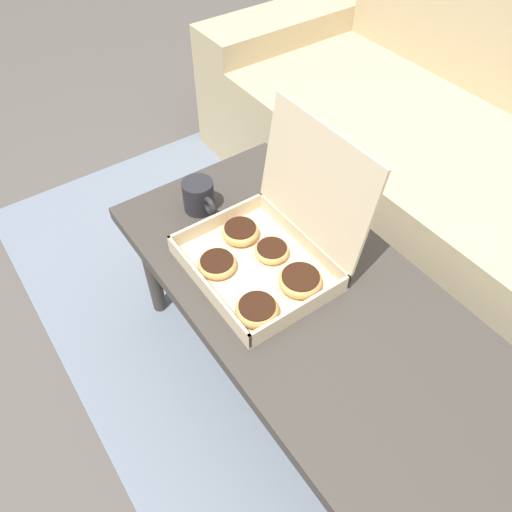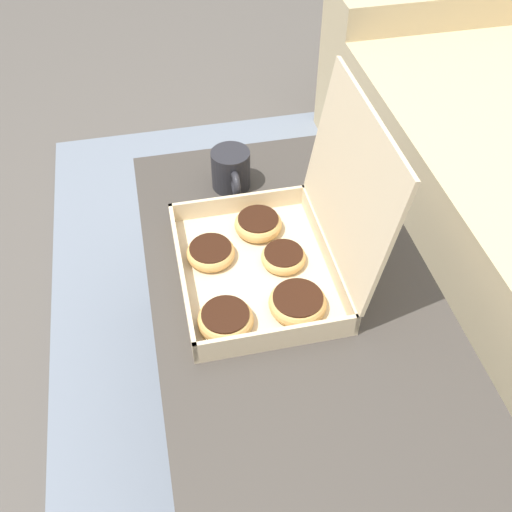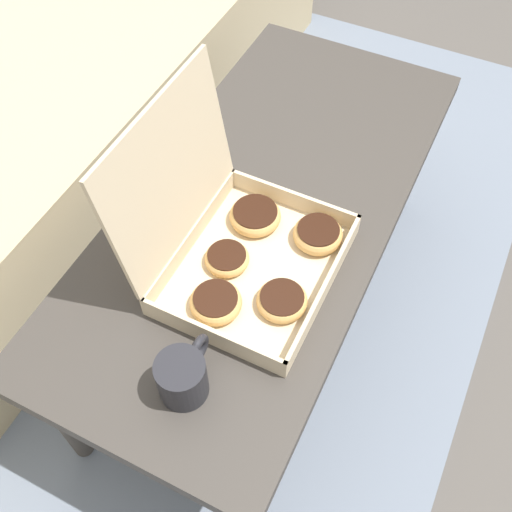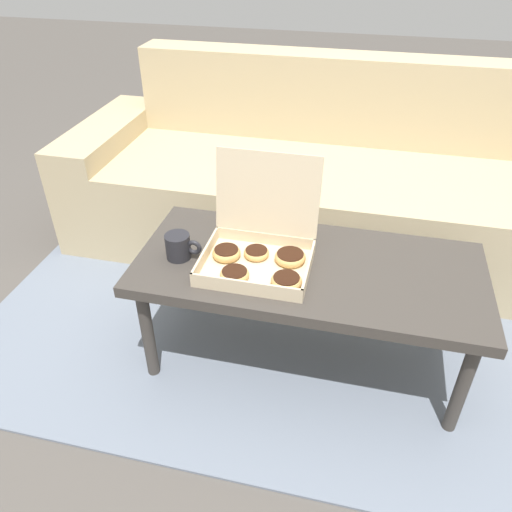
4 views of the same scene
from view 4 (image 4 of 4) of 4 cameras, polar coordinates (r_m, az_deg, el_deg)
ground_plane at (r=2.03m, az=5.50°, el=-10.37°), size 12.00×12.00×0.00m
area_rug at (r=2.24m, az=6.67°, el=-4.91°), size 2.68×1.82×0.01m
couch at (r=2.52m, az=8.75°, el=7.73°), size 2.56×0.85×0.86m
coffee_table at (r=1.72m, az=5.98°, el=-2.15°), size 1.18×0.54×0.45m
pastry_box at (r=1.66m, az=0.55°, el=0.75°), size 0.36×0.34×0.34m
coffee_mug at (r=1.71m, az=-8.79°, el=1.10°), size 0.13×0.09×0.09m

